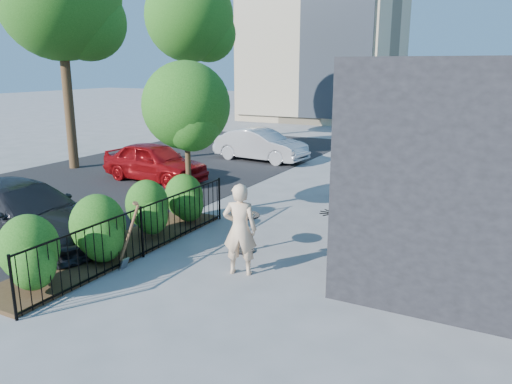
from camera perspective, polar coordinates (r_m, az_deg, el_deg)
The scene contains 14 objects.
ground at distance 9.86m, azimuth -6.00°, elevation -8.92°, with size 120.00×120.00×0.00m, color gray.
fence at distance 10.53m, azimuth -12.91°, elevation -4.43°, with size 0.05×6.05×1.10m.
planting_bed at distance 11.15m, azimuth -15.51°, elevation -6.36°, with size 1.30×6.00×0.08m, color #382616.
shrubs at distance 10.94m, azimuth -15.00°, elevation -3.07°, with size 1.10×5.60×1.24m.
patio_tree at distance 12.66m, azimuth -7.84°, elevation 9.13°, with size 2.20×2.20×3.94m.
street at distance 16.48m, azimuth -20.62°, elevation -0.21°, with size 9.00×30.00×0.01m, color black.
street_tree_near at distance 20.28m, azimuth -21.48°, elevation 19.15°, with size 4.40×4.40×8.28m.
street_tree_far at distance 26.28m, azimuth -7.57°, elevation 18.65°, with size 4.40×4.40×8.28m.
cafe_table at distance 10.58m, azimuth -1.34°, elevation -3.91°, with size 0.65×0.65×0.88m.
woman at distance 9.38m, azimuth -1.85°, elevation -4.29°, with size 0.65×0.42×1.77m, color beige.
shovel at distance 9.88m, azimuth -14.39°, elevation -5.31°, with size 0.57×0.19×1.45m.
car_red at distance 17.43m, azimuth -11.50°, elevation 3.40°, with size 1.57×3.90×1.33m, color maroon.
car_silver at distance 20.80m, azimuth 0.52°, elevation 5.41°, with size 1.39×4.00×1.32m, color #AEAEB3.
car_darkgrey at distance 12.20m, azimuth -25.21°, elevation -2.24°, with size 1.93×4.74×1.38m, color black.
Camera 1 is at (5.11, -7.49, 3.88)m, focal length 35.00 mm.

